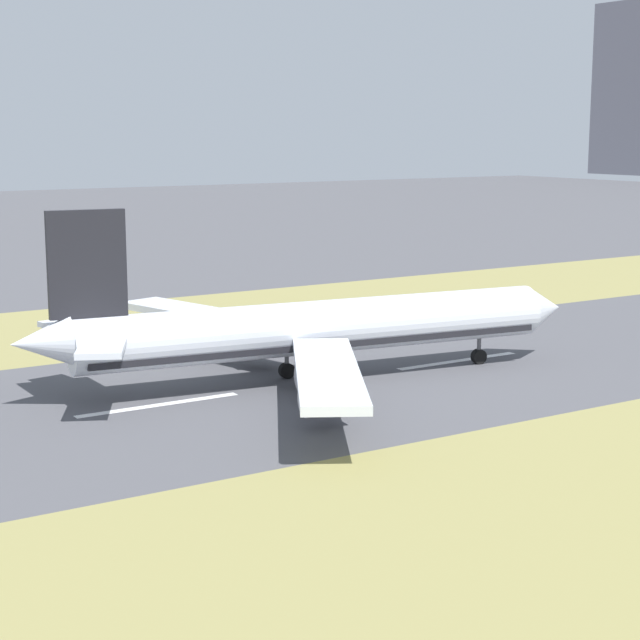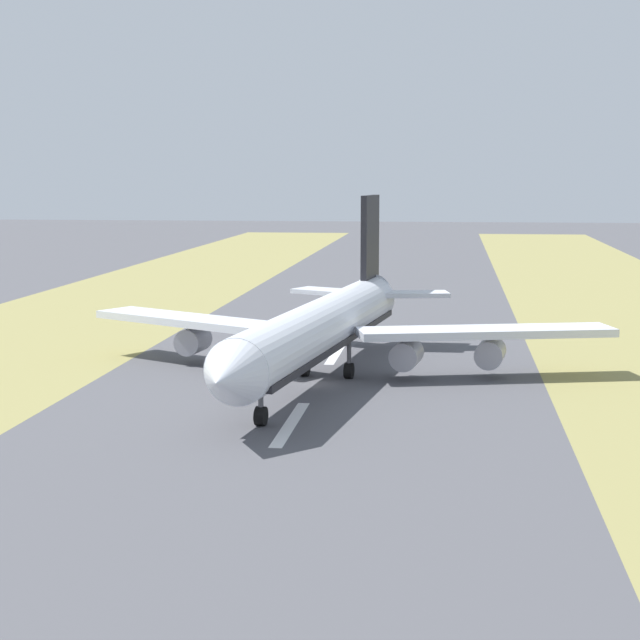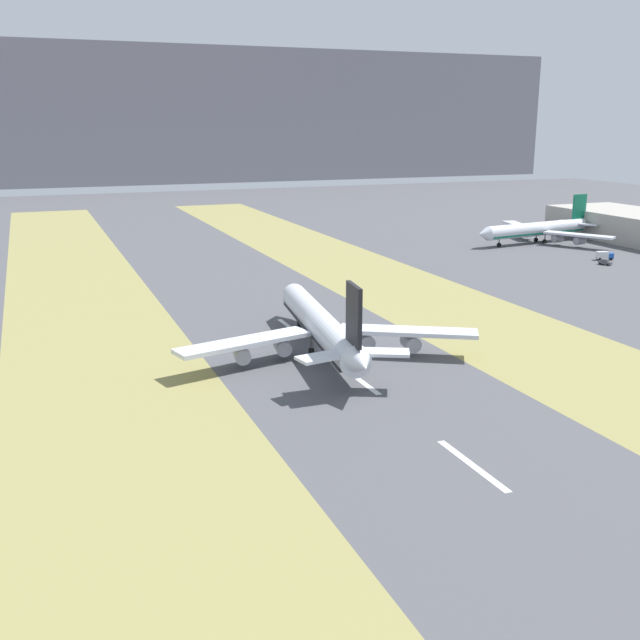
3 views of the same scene
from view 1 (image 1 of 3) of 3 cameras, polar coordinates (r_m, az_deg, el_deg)
ground_plane at (r=122.01m, az=0.51°, el=-3.21°), size 800.00×800.00×0.00m
grass_median_west at (r=160.87m, az=-8.24°, el=-0.05°), size 40.00×600.00×0.01m
grass_median_east at (r=89.14m, az=16.63°, el=-8.71°), size 40.00×600.00×0.01m
centreline_dash_mid at (r=112.28m, az=-8.60°, el=-4.50°), size 1.20×18.00×0.01m
centreline_dash_far at (r=132.99m, az=7.36°, el=-2.17°), size 1.20×18.00×0.01m
airplane_main_jet at (r=119.65m, az=-0.83°, el=-0.53°), size 63.54×67.12×20.20m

